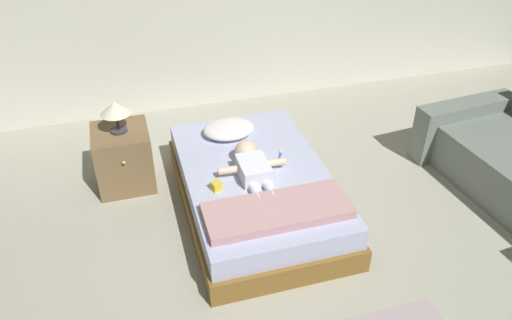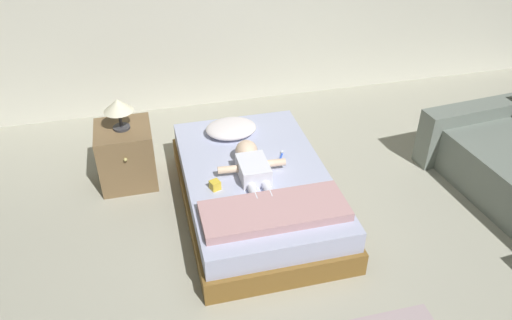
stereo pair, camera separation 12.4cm
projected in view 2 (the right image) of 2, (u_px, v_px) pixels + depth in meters
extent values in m
plane|color=#A9A795|center=(298.00, 317.00, 3.17)|extent=(8.00, 8.00, 0.00)
cube|color=brown|center=(256.00, 198.00, 4.01)|extent=(1.11, 1.78, 0.18)
cube|color=#B1B8D9|center=(256.00, 180.00, 3.91)|extent=(1.07, 1.71, 0.17)
ellipsoid|color=white|center=(231.00, 128.00, 4.27)|extent=(0.43, 0.35, 0.11)
cube|color=white|center=(253.00, 169.00, 3.76)|extent=(0.21, 0.30, 0.13)
sphere|color=beige|center=(246.00, 151.00, 3.93)|extent=(0.17, 0.17, 0.17)
cylinder|color=beige|center=(229.00, 169.00, 3.76)|extent=(0.16, 0.07, 0.06)
cylinder|color=beige|center=(275.00, 163.00, 3.83)|extent=(0.16, 0.06, 0.06)
cylinder|color=white|center=(254.00, 193.00, 3.58)|extent=(0.06, 0.20, 0.06)
cylinder|color=white|center=(269.00, 191.00, 3.60)|extent=(0.06, 0.20, 0.06)
cube|color=blue|center=(281.00, 158.00, 4.00)|extent=(0.07, 0.12, 0.01)
cube|color=white|center=(282.00, 152.00, 4.04)|extent=(0.02, 0.03, 0.01)
cube|color=slate|center=(469.00, 131.00, 4.53)|extent=(0.99, 0.29, 0.51)
cube|color=brown|center=(126.00, 155.00, 4.21)|extent=(0.45, 0.45, 0.52)
sphere|color=tan|center=(125.00, 160.00, 3.95)|extent=(0.03, 0.03, 0.03)
cylinder|color=#333338|center=(122.00, 127.00, 4.06)|extent=(0.14, 0.14, 0.02)
cylinder|color=#333338|center=(120.00, 119.00, 4.01)|extent=(0.02, 0.02, 0.14)
cone|color=#F0E9C7|center=(118.00, 105.00, 3.95)|extent=(0.24, 0.24, 0.10)
cube|color=#BE8D90|center=(275.00, 211.00, 3.42)|extent=(1.00, 0.38, 0.06)
cube|color=gold|center=(215.00, 185.00, 3.65)|extent=(0.09, 0.09, 0.07)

